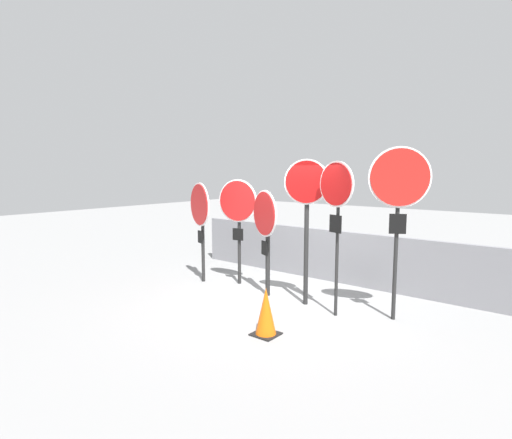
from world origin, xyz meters
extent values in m
plane|color=gray|center=(0.00, 0.00, 0.00)|extent=(40.00, 40.00, 0.00)
cube|color=slate|center=(0.00, 1.77, 0.56)|extent=(7.03, 0.12, 1.13)
cylinder|color=black|center=(-2.06, -0.02, 1.03)|extent=(0.07, 0.07, 2.07)
cylinder|color=white|center=(-2.08, -0.08, 1.69)|extent=(0.89, 0.34, 0.93)
cylinder|color=red|center=(-2.08, -0.09, 1.69)|extent=(0.83, 0.32, 0.87)
cube|color=black|center=(-2.08, -0.08, 0.99)|extent=(0.21, 0.10, 0.27)
cylinder|color=black|center=(-1.32, 0.34, 0.98)|extent=(0.07, 0.07, 1.96)
cylinder|color=white|center=(-1.31, 0.28, 1.79)|extent=(0.88, 0.20, 0.89)
cylinder|color=red|center=(-1.31, 0.26, 1.79)|extent=(0.82, 0.19, 0.83)
cube|color=black|center=(-1.31, 0.28, 1.08)|extent=(0.25, 0.07, 0.25)
cylinder|color=black|center=(-0.36, 0.07, 0.99)|extent=(0.09, 0.09, 1.98)
cylinder|color=white|center=(-0.39, 0.01, 1.60)|extent=(0.81, 0.39, 0.88)
cylinder|color=red|center=(-0.40, -0.01, 1.60)|extent=(0.76, 0.36, 0.82)
cube|color=black|center=(-0.39, 0.01, 0.94)|extent=(0.22, 0.12, 0.27)
cylinder|color=black|center=(0.48, 0.09, 1.22)|extent=(0.08, 0.08, 2.43)
cylinder|color=white|center=(0.51, 0.03, 2.21)|extent=(0.75, 0.29, 0.79)
cylinder|color=#AD0F0F|center=(0.51, 0.01, 2.21)|extent=(0.70, 0.27, 0.73)
cylinder|color=black|center=(1.18, -0.09, 1.28)|extent=(0.05, 0.05, 2.56)
cylinder|color=white|center=(1.17, -0.14, 2.19)|extent=(0.72, 0.25, 0.75)
cylinder|color=#AD0F0F|center=(1.16, -0.15, 2.19)|extent=(0.66, 0.24, 0.69)
cube|color=black|center=(1.17, -0.14, 1.55)|extent=(0.25, 0.10, 0.29)
cylinder|color=black|center=(2.00, 0.34, 1.26)|extent=(0.06, 0.06, 2.51)
cylinder|color=white|center=(2.02, 0.29, 2.30)|extent=(0.84, 0.49, 0.95)
cylinder|color=red|center=(2.03, 0.27, 2.30)|extent=(0.79, 0.46, 0.89)
cube|color=black|center=(2.02, 0.29, 1.58)|extent=(0.24, 0.15, 0.32)
cube|color=black|center=(0.76, -1.46, 0.01)|extent=(0.37, 0.37, 0.02)
cone|color=#E05B0C|center=(0.76, -1.46, 0.37)|extent=(0.31, 0.31, 0.69)
camera|label=1|loc=(4.17, -5.94, 2.40)|focal=28.00mm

